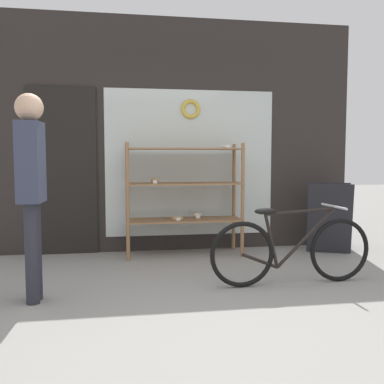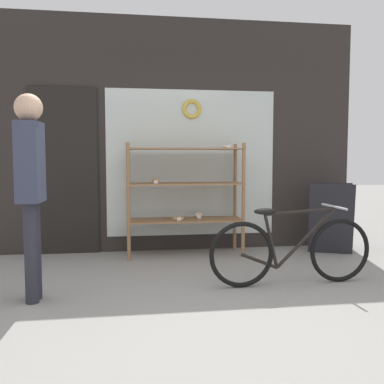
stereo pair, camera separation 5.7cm
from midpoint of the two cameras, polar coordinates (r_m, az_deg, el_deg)
name	(u,v)px [view 1 (the left image)]	position (r m, az deg, el deg)	size (l,w,h in m)	color
ground_plane	(217,322)	(3.32, 2.81, -16.94)	(30.00, 30.00, 0.00)	gray
storefront_facade	(171,138)	(5.65, -3.08, 7.14)	(4.78, 0.13, 3.02)	#2D2826
display_case	(184,188)	(5.30, -1.37, 0.52)	(1.43, 0.46, 1.40)	#8E6642
bicycle	(291,249)	(4.24, 12.74, -7.48)	(1.63, 0.46, 0.76)	black
sandwich_board	(329,218)	(5.74, 17.54, -3.32)	(0.65, 0.56, 0.89)	#232328
pedestrian	(31,179)	(3.80, -21.05, 1.58)	(0.23, 0.33, 1.75)	#282833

